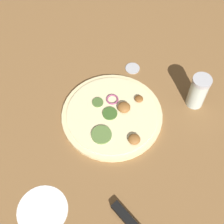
% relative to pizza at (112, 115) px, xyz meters
% --- Properties ---
extents(ground_plane, '(3.00, 3.00, 0.00)m').
position_rel_pizza_xyz_m(ground_plane, '(-0.00, 0.00, -0.01)').
color(ground_plane, brown).
extents(pizza, '(0.29, 0.29, 0.03)m').
position_rel_pizza_xyz_m(pizza, '(0.00, 0.00, 0.00)').
color(pizza, beige).
rests_on(pizza, ground_plane).
extents(spice_jar, '(0.05, 0.05, 0.11)m').
position_rel_pizza_xyz_m(spice_jar, '(0.24, -0.05, 0.05)').
color(spice_jar, silver).
rests_on(spice_jar, ground_plane).
extents(loose_cap, '(0.05, 0.05, 0.01)m').
position_rel_pizza_xyz_m(loose_cap, '(0.13, 0.14, -0.00)').
color(loose_cap, '#B2B2B7').
rests_on(loose_cap, ground_plane).
extents(flour_patch, '(0.12, 0.12, 0.00)m').
position_rel_pizza_xyz_m(flour_patch, '(-0.26, -0.18, -0.01)').
color(flour_patch, white).
rests_on(flour_patch, ground_plane).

